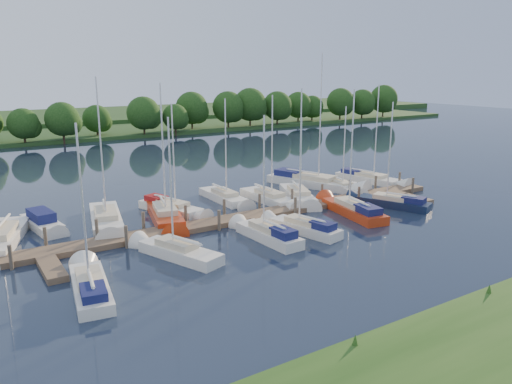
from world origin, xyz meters
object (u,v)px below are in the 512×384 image
dock (255,219)px  sailboat_n_0 (1,241)px  motorboat (43,224)px  sailboat_s_2 (267,235)px  sailboat_n_5 (225,198)px

dock → sailboat_n_0: bearing=165.6°
motorboat → sailboat_s_2: sailboat_s_2 is taller
dock → sailboat_s_2: bearing=-111.2°
dock → motorboat: motorboat is taller
motorboat → sailboat_n_5: size_ratio=0.63×
sailboat_n_0 → sailboat_s_2: 18.66m
motorboat → sailboat_s_2: (13.19, -11.44, -0.01)m
sailboat_n_0 → sailboat_s_2: size_ratio=1.29×
sailboat_n_5 → motorboat: bearing=-1.8°
dock → sailboat_s_2: (-1.68, -4.33, 0.14)m
dock → motorboat: bearing=154.4°
sailboat_n_0 → motorboat: (3.18, 2.47, 0.07)m
dock → sailboat_n_0: (-18.05, 4.64, 0.08)m
motorboat → sailboat_n_0: bearing=29.4°
dock → sailboat_s_2: size_ratio=4.28×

